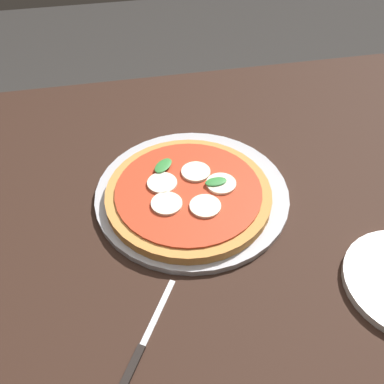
{
  "coord_description": "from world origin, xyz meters",
  "views": [
    {
      "loc": [
        -0.08,
        -0.52,
        1.32
      ],
      "look_at": [
        0.03,
        0.04,
        0.75
      ],
      "focal_mm": 40.28,
      "sensor_mm": 36.0,
      "label": 1
    }
  ],
  "objects_px": {
    "pizza": "(189,194)",
    "knife": "(143,345)",
    "serving_tray": "(192,194)",
    "dining_table": "(180,247)"
  },
  "relations": [
    {
      "from": "dining_table",
      "to": "pizza",
      "type": "height_order",
      "value": "pizza"
    },
    {
      "from": "serving_tray",
      "to": "pizza",
      "type": "distance_m",
      "value": 0.03
    },
    {
      "from": "pizza",
      "to": "knife",
      "type": "bearing_deg",
      "value": -114.09
    },
    {
      "from": "dining_table",
      "to": "pizza",
      "type": "distance_m",
      "value": 0.13
    },
    {
      "from": "dining_table",
      "to": "knife",
      "type": "distance_m",
      "value": 0.27
    },
    {
      "from": "dining_table",
      "to": "pizza",
      "type": "bearing_deg",
      "value": 45.93
    },
    {
      "from": "serving_tray",
      "to": "dining_table",
      "type": "bearing_deg",
      "value": -129.49
    },
    {
      "from": "pizza",
      "to": "knife",
      "type": "distance_m",
      "value": 0.29
    },
    {
      "from": "serving_tray",
      "to": "pizza",
      "type": "relative_size",
      "value": 1.19
    },
    {
      "from": "dining_table",
      "to": "knife",
      "type": "xyz_separation_m",
      "value": [
        -0.09,
        -0.24,
        0.1
      ]
    }
  ]
}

